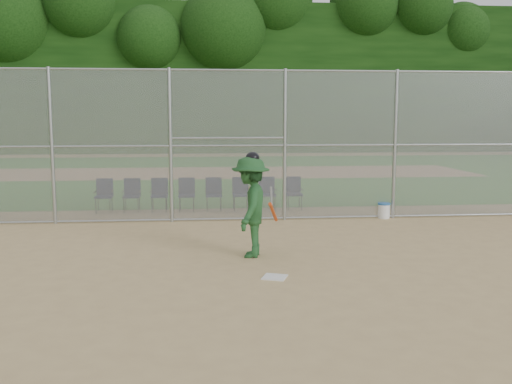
{
  "coord_description": "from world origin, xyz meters",
  "views": [
    {
      "loc": [
        -1.17,
        -9.97,
        2.78
      ],
      "look_at": [
        0.0,
        2.5,
        1.1
      ],
      "focal_mm": 40.0,
      "sensor_mm": 36.0,
      "label": 1
    }
  ],
  "objects": [
    {
      "name": "chair_7",
      "position": [
        1.53,
        6.71,
        0.48
      ],
      "size": [
        0.54,
        0.52,
        0.96
      ],
      "primitive_type": null,
      "color": "#0F1738",
      "rests_on": "ground"
    },
    {
      "name": "chair_5",
      "position": [
        -0.06,
        6.71,
        0.48
      ],
      "size": [
        0.54,
        0.52,
        0.96
      ],
      "primitive_type": null,
      "color": "#0F1738",
      "rests_on": "ground"
    },
    {
      "name": "chair_3",
      "position": [
        -1.65,
        6.71,
        0.48
      ],
      "size": [
        0.54,
        0.52,
        0.96
      ],
      "primitive_type": null,
      "color": "#0F1738",
      "rests_on": "ground"
    },
    {
      "name": "dirt_patch_far",
      "position": [
        0.0,
        18.0,
        0.01
      ],
      "size": [
        24.0,
        24.0,
        0.0
      ],
      "primitive_type": "plane",
      "color": "tan",
      "rests_on": "ground"
    },
    {
      "name": "water_cooler",
      "position": [
        3.74,
        4.98,
        0.21
      ],
      "size": [
        0.34,
        0.34,
        0.42
      ],
      "color": "white",
      "rests_on": "ground"
    },
    {
      "name": "chair_2",
      "position": [
        -2.45,
        6.71,
        0.48
      ],
      "size": [
        0.54,
        0.52,
        0.96
      ],
      "primitive_type": null,
      "color": "#0F1738",
      "rests_on": "ground"
    },
    {
      "name": "chair_4",
      "position": [
        -0.86,
        6.71,
        0.48
      ],
      "size": [
        0.54,
        0.52,
        0.96
      ],
      "primitive_type": null,
      "color": "#0F1738",
      "rests_on": "ground"
    },
    {
      "name": "batter_at_plate",
      "position": [
        -0.24,
        1.08,
        1.01
      ],
      "size": [
        1.05,
        1.49,
        2.08
      ],
      "color": "#1E4D24",
      "rests_on": "ground"
    },
    {
      "name": "chair_6",
      "position": [
        0.74,
        6.71,
        0.48
      ],
      "size": [
        0.54,
        0.52,
        0.96
      ],
      "primitive_type": null,
      "color": "#0F1738",
      "rests_on": "ground"
    },
    {
      "name": "grass_strip",
      "position": [
        0.0,
        18.0,
        0.01
      ],
      "size": [
        100.0,
        100.0,
        0.0
      ],
      "primitive_type": "plane",
      "color": "#286A1F",
      "rests_on": "ground"
    },
    {
      "name": "home_plate",
      "position": [
        0.05,
        -0.47,
        0.01
      ],
      "size": [
        0.51,
        0.51,
        0.02
      ],
      "primitive_type": "cube",
      "rotation": [
        0.0,
        0.0,
        -0.37
      ],
      "color": "silver",
      "rests_on": "ground"
    },
    {
      "name": "backstop_fence",
      "position": [
        0.0,
        5.0,
        2.07
      ],
      "size": [
        16.09,
        0.09,
        4.0
      ],
      "color": "gray",
      "rests_on": "ground"
    },
    {
      "name": "chair_0",
      "position": [
        -4.04,
        6.71,
        0.48
      ],
      "size": [
        0.54,
        0.52,
        0.96
      ],
      "primitive_type": null,
      "color": "#0F1738",
      "rests_on": "ground"
    },
    {
      "name": "chair_1",
      "position": [
        -3.25,
        6.71,
        0.48
      ],
      "size": [
        0.54,
        0.52,
        0.96
      ],
      "primitive_type": null,
      "color": "#0F1738",
      "rests_on": "ground"
    },
    {
      "name": "ground",
      "position": [
        0.0,
        0.0,
        0.0
      ],
      "size": [
        100.0,
        100.0,
        0.0
      ],
      "primitive_type": "plane",
      "color": "tan",
      "rests_on": "ground"
    },
    {
      "name": "spare_bats",
      "position": [
        0.41,
        5.47,
        0.42
      ],
      "size": [
        0.66,
        0.3,
        0.84
      ],
      "color": "#D84C14",
      "rests_on": "ground"
    },
    {
      "name": "treeline",
      "position": [
        0.0,
        20.0,
        5.5
      ],
      "size": [
        81.0,
        60.0,
        11.0
      ],
      "color": "black",
      "rests_on": "ground"
    }
  ]
}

